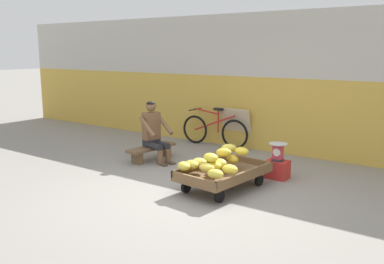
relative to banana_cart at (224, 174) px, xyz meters
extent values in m
plane|color=gray|center=(-0.26, -0.57, -0.24)|extent=(80.00, 80.00, 0.00)
cube|color=gold|center=(-0.26, 2.78, 0.53)|extent=(16.00, 0.30, 1.54)
cube|color=#B7B2A8|center=(-0.26, 2.78, 1.96)|extent=(16.00, 0.30, 1.31)
cube|color=brown|center=(0.00, 0.00, -0.01)|extent=(0.98, 1.52, 0.05)
cube|color=brown|center=(-0.40, 0.04, 0.07)|extent=(0.18, 1.44, 0.10)
cube|color=brown|center=(0.40, -0.04, 0.07)|extent=(0.18, 1.44, 0.10)
cube|color=brown|center=(0.07, 0.70, 0.07)|extent=(0.84, 0.12, 0.10)
cube|color=brown|center=(-0.07, -0.70, 0.07)|extent=(0.84, 0.12, 0.10)
cylinder|color=black|center=(-0.26, 0.53, -0.15)|extent=(0.07, 0.18, 0.18)
cylinder|color=black|center=(0.36, 0.47, -0.15)|extent=(0.07, 0.18, 0.18)
cylinder|color=black|center=(-0.36, -0.47, -0.15)|extent=(0.07, 0.18, 0.18)
cylinder|color=black|center=(0.26, -0.53, -0.15)|extent=(0.07, 0.18, 0.18)
ellipsoid|color=gold|center=(-0.35, -0.53, 0.18)|extent=(0.30, 0.28, 0.13)
ellipsoid|color=yellow|center=(-0.03, -0.07, 0.18)|extent=(0.30, 0.27, 0.13)
ellipsoid|color=gold|center=(-0.28, 0.12, 0.18)|extent=(0.27, 0.23, 0.13)
ellipsoid|color=gold|center=(-0.31, -0.39, 0.18)|extent=(0.29, 0.25, 0.13)
ellipsoid|color=gold|center=(0.00, -0.23, 0.18)|extent=(0.30, 0.28, 0.13)
ellipsoid|color=gold|center=(0.23, -0.60, 0.18)|extent=(0.25, 0.19, 0.13)
ellipsoid|color=gold|center=(0.01, 0.24, 0.18)|extent=(0.30, 0.29, 0.13)
ellipsoid|color=yellow|center=(-0.04, -0.41, 0.18)|extent=(0.24, 0.18, 0.13)
ellipsoid|color=yellow|center=(0.27, -0.28, 0.18)|extent=(0.25, 0.19, 0.13)
ellipsoid|color=yellow|center=(-0.29, -0.22, 0.18)|extent=(0.25, 0.19, 0.13)
ellipsoid|color=gold|center=(0.14, 0.29, 0.32)|extent=(0.26, 0.21, 0.13)
ellipsoid|color=gold|center=(-0.06, 0.10, 0.31)|extent=(0.29, 0.26, 0.13)
ellipsoid|color=yellow|center=(-0.06, -0.27, 0.30)|extent=(0.28, 0.23, 0.13)
ellipsoid|color=yellow|center=(-0.13, 0.36, 0.32)|extent=(0.30, 0.27, 0.13)
cube|color=brown|center=(-2.05, 0.69, 0.00)|extent=(0.36, 1.12, 0.05)
cube|color=brown|center=(-2.02, 1.07, -0.13)|extent=(0.24, 0.09, 0.22)
cube|color=brown|center=(-2.07, 0.30, -0.13)|extent=(0.24, 0.09, 0.22)
cylinder|color=brown|center=(-1.64, 0.68, -0.11)|extent=(0.10, 0.10, 0.27)
cube|color=#4C3D2D|center=(-1.58, 0.67, -0.22)|extent=(0.23, 0.14, 0.04)
cylinder|color=#232328|center=(-1.83, 0.73, 0.08)|extent=(0.42, 0.22, 0.13)
cylinder|color=brown|center=(-1.68, 0.50, -0.11)|extent=(0.10, 0.10, 0.27)
cube|color=#4C3D2D|center=(-1.62, 0.49, -0.22)|extent=(0.23, 0.14, 0.04)
cylinder|color=#232328|center=(-1.87, 0.55, 0.08)|extent=(0.42, 0.22, 0.13)
cube|color=#232328|center=(-2.05, 0.69, 0.10)|extent=(0.28, 0.32, 0.14)
cube|color=brown|center=(-2.05, 0.69, 0.43)|extent=(0.25, 0.35, 0.52)
cylinder|color=brown|center=(-1.85, 0.84, 0.46)|extent=(0.47, 0.18, 0.36)
cylinder|color=brown|center=(-1.94, 0.45, 0.46)|extent=(0.47, 0.18, 0.36)
sphere|color=brown|center=(-2.05, 0.69, 0.80)|extent=(0.19, 0.19, 0.19)
ellipsoid|color=black|center=(-2.05, 0.69, 0.86)|extent=(0.17, 0.17, 0.09)
cube|color=red|center=(0.43, 0.99, -0.09)|extent=(0.36, 0.28, 0.30)
cylinder|color=#28282D|center=(0.43, 0.99, 0.07)|extent=(0.20, 0.20, 0.03)
cube|color=#C6384C|center=(0.43, 0.99, 0.21)|extent=(0.16, 0.10, 0.24)
cylinder|color=white|center=(0.43, 0.94, 0.21)|extent=(0.13, 0.01, 0.13)
cylinder|color=#B2B5BA|center=(0.43, 0.99, 0.34)|extent=(0.30, 0.30, 0.01)
torus|color=black|center=(-2.24, 2.40, 0.08)|extent=(0.64, 0.07, 0.64)
torus|color=black|center=(-1.22, 2.43, 0.08)|extent=(0.64, 0.07, 0.64)
cylinder|color=#AD231E|center=(-1.73, 2.41, 0.28)|extent=(1.03, 0.06, 0.43)
cylinder|color=#AD231E|center=(-1.63, 2.41, 0.32)|extent=(0.04, 0.04, 0.48)
cylinder|color=#AD231E|center=(-1.93, 2.41, 0.52)|extent=(0.62, 0.05, 0.12)
cube|color=black|center=(-1.63, 2.41, 0.59)|extent=(0.20, 0.11, 0.05)
cylinder|color=black|center=(-2.24, 2.40, 0.54)|extent=(0.04, 0.48, 0.03)
cube|color=#C6B289|center=(-1.27, 2.62, 0.19)|extent=(0.70, 0.30, 0.86)
camera|label=1|loc=(3.23, -5.31, 1.85)|focal=39.66mm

